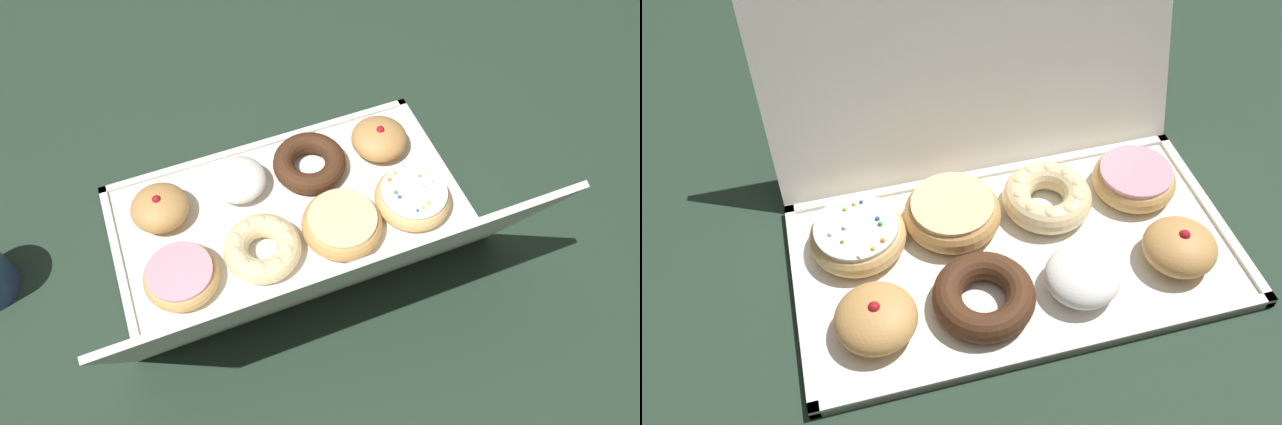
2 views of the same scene
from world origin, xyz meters
TOP-DOWN VIEW (x-y plane):
  - ground_plane at (0.00, 0.00)m, footprint 3.00×3.00m
  - donut_box at (0.00, 0.00)m, footprint 0.53×0.29m
  - box_lid_open at (0.00, 0.19)m, footprint 0.53×0.10m
  - jelly_filled_donut_0 at (-0.18, -0.06)m, footprint 0.09×0.09m
  - chocolate_cake_ring_donut_1 at (-0.06, -0.06)m, footprint 0.12×0.12m
  - powdered_filled_donut_2 at (0.06, -0.07)m, footprint 0.09×0.09m
  - jelly_filled_donut_3 at (0.18, -0.06)m, footprint 0.09×0.09m
  - sprinkle_donut_4 at (-0.18, 0.06)m, footprint 0.12×0.12m
  - glazed_ring_donut_5 at (-0.06, 0.07)m, footprint 0.12×0.12m
  - cruller_donut_6 at (0.06, 0.06)m, footprint 0.11×0.11m
  - pink_frosted_donut_7 at (0.18, 0.06)m, footprint 0.11×0.11m

SIDE VIEW (x-z plane):
  - ground_plane at x=0.00m, z-range 0.00..0.00m
  - donut_box at x=0.00m, z-range 0.00..0.01m
  - chocolate_cake_ring_donut_1 at x=-0.06m, z-range 0.01..0.04m
  - pink_frosted_donut_7 at x=0.18m, z-range 0.01..0.05m
  - cruller_donut_6 at x=0.06m, z-range 0.01..0.05m
  - sprinkle_donut_4 at x=-0.18m, z-range 0.01..0.05m
  - glazed_ring_donut_5 at x=-0.06m, z-range 0.01..0.05m
  - powdered_filled_donut_2 at x=0.06m, z-range 0.01..0.05m
  - jelly_filled_donut_0 at x=-0.18m, z-range 0.01..0.06m
  - jelly_filled_donut_3 at x=0.18m, z-range 0.01..0.06m
  - box_lid_open at x=0.00m, z-range 0.00..0.26m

